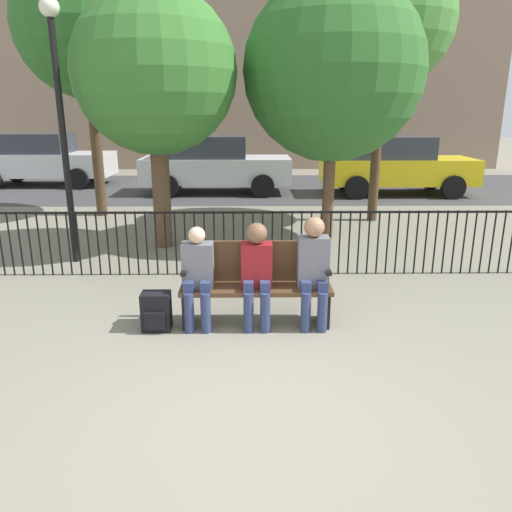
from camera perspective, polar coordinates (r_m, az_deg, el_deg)
The scene contains 16 objects.
ground_plane at distance 4.10m, azimuth 0.38°, elevation -18.47°, with size 80.00×80.00×0.00m, color gray.
park_bench at distance 5.62m, azimuth -0.01°, elevation -2.78°, with size 1.68×0.45×0.92m.
seated_person_0 at distance 5.48m, azimuth -6.68°, elevation -1.87°, with size 0.34×0.39×1.13m.
seated_person_1 at distance 5.44m, azimuth 0.07°, elevation -1.45°, with size 0.34×0.39×1.18m.
seated_person_2 at distance 5.48m, azimuth 6.58°, elevation -1.15°, with size 0.34×0.39×1.24m.
backpack at distance 5.61m, azimuth -11.33°, elevation -6.26°, with size 0.31×0.26×0.43m.
fence_railing at distance 7.21m, azimuth -0.32°, elevation 2.12°, with size 9.01×0.03×0.95m.
tree_0 at distance 11.93m, azimuth -18.88°, elevation 23.59°, with size 2.95×2.95×5.48m.
tree_1 at distance 8.74m, azimuth -11.47°, elevation 19.84°, with size 2.67×2.67×4.26m.
tree_2 at distance 11.15m, azimuth 14.53°, elevation 24.71°, with size 2.75×2.75×5.43m.
tree_3 at distance 9.26m, azimuth 8.84°, elevation 20.24°, with size 3.13×3.13×4.56m.
lamp_post at distance 8.18m, azimuth -21.62°, elevation 16.65°, with size 0.28×0.28×3.85m.
street_surface at distance 15.54m, azimuth -0.52°, elevation 7.80°, with size 24.00×6.00×0.01m.
parked_car_0 at distance 14.56m, azimuth -4.90°, elevation 10.49°, with size 4.20×1.94×1.62m.
parked_car_1 at distance 14.81m, azimuth 15.51°, elevation 10.06°, with size 4.20×1.94×1.62m.
parked_car_2 at distance 17.35m, azimuth -23.39°, elevation 10.18°, with size 4.20×1.94×1.62m.
Camera 1 is at (-0.07, -3.36, 2.35)m, focal length 35.00 mm.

